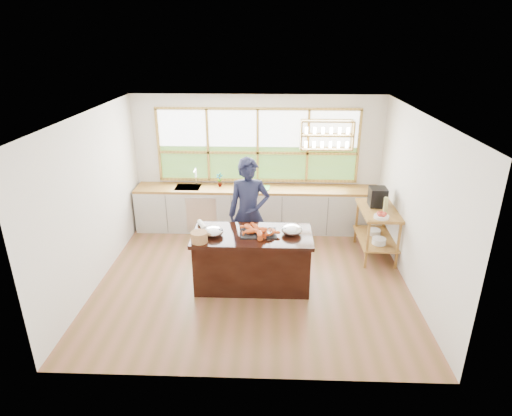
{
  "coord_description": "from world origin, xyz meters",
  "views": [
    {
      "loc": [
        0.28,
        -6.16,
        3.77
      ],
      "look_at": [
        0.05,
        0.15,
        1.19
      ],
      "focal_mm": 30.0,
      "sensor_mm": 36.0,
      "label": 1
    }
  ],
  "objects_px": {
    "island": "(252,259)",
    "espresso_machine": "(378,197)",
    "wicker_basket": "(199,237)",
    "cook": "(249,214)"
  },
  "relations": [
    {
      "from": "espresso_machine",
      "to": "wicker_basket",
      "type": "xyz_separation_m",
      "value": [
        -2.96,
        -1.56,
        -0.09
      ]
    },
    {
      "from": "island",
      "to": "espresso_machine",
      "type": "height_order",
      "value": "espresso_machine"
    },
    {
      "from": "island",
      "to": "wicker_basket",
      "type": "distance_m",
      "value": 0.98
    },
    {
      "from": "island",
      "to": "wicker_basket",
      "type": "bearing_deg",
      "value": -158.98
    },
    {
      "from": "cook",
      "to": "wicker_basket",
      "type": "height_order",
      "value": "cook"
    },
    {
      "from": "island",
      "to": "wicker_basket",
      "type": "xyz_separation_m",
      "value": [
        -0.77,
        -0.3,
        0.53
      ]
    },
    {
      "from": "island",
      "to": "cook",
      "type": "xyz_separation_m",
      "value": [
        -0.09,
        0.67,
        0.51
      ]
    },
    {
      "from": "cook",
      "to": "espresso_machine",
      "type": "height_order",
      "value": "cook"
    },
    {
      "from": "island",
      "to": "espresso_machine",
      "type": "bearing_deg",
      "value": 30.05
    },
    {
      "from": "island",
      "to": "wicker_basket",
      "type": "height_order",
      "value": "wicker_basket"
    }
  ]
}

